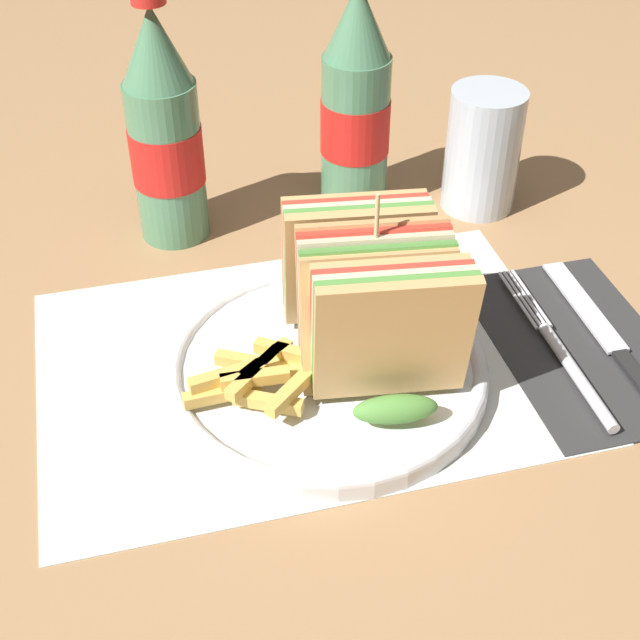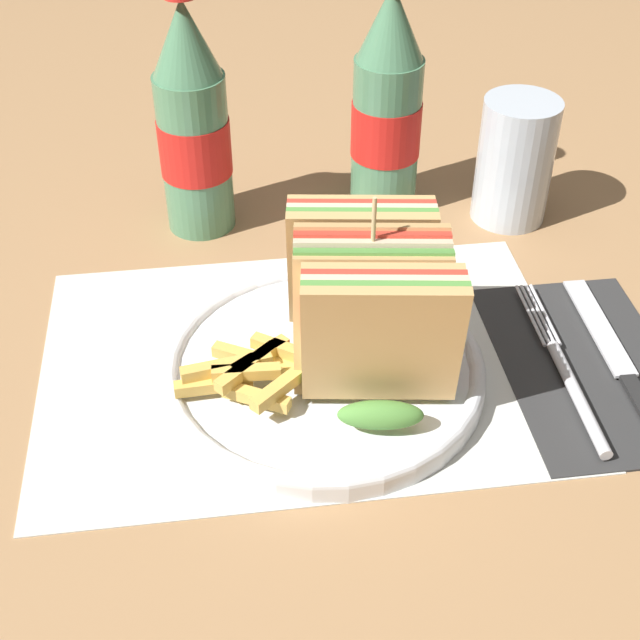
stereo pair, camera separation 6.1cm
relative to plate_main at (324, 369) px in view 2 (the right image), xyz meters
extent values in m
plane|color=#9E754C|center=(-0.01, -0.02, -0.01)|extent=(4.00, 4.00, 0.00)
cube|color=silver|center=(-0.01, 0.02, -0.01)|extent=(0.39, 0.27, 0.00)
cylinder|color=white|center=(0.00, 0.00, 0.00)|extent=(0.24, 0.24, 0.01)
torus|color=white|center=(0.00, 0.00, 0.00)|extent=(0.24, 0.24, 0.01)
cube|color=tan|center=(0.03, -0.05, 0.06)|extent=(0.11, 0.04, 0.10)
cube|color=#518E3D|center=(0.03, -0.05, 0.06)|extent=(0.11, 0.04, 0.10)
cube|color=beige|center=(0.03, -0.04, 0.06)|extent=(0.11, 0.04, 0.10)
cube|color=red|center=(0.03, -0.03, 0.06)|extent=(0.11, 0.04, 0.10)
cube|color=tan|center=(0.03, -0.02, 0.06)|extent=(0.11, 0.04, 0.10)
ellipsoid|color=#518E3D|center=(0.03, -0.07, 0.02)|extent=(0.06, 0.03, 0.02)
cube|color=tan|center=(0.03, -0.03, 0.06)|extent=(0.11, 0.04, 0.10)
cube|color=#518E3D|center=(0.03, -0.02, 0.06)|extent=(0.11, 0.04, 0.10)
cube|color=beige|center=(0.03, -0.01, 0.06)|extent=(0.11, 0.04, 0.10)
cube|color=red|center=(0.03, -0.01, 0.06)|extent=(0.11, 0.04, 0.10)
cube|color=tan|center=(0.03, 0.00, 0.06)|extent=(0.11, 0.04, 0.10)
ellipsoid|color=#518E3D|center=(0.03, -0.03, 0.02)|extent=(0.06, 0.03, 0.02)
cube|color=tan|center=(0.03, 0.03, 0.06)|extent=(0.11, 0.04, 0.10)
cube|color=#518E3D|center=(0.03, 0.04, 0.06)|extent=(0.11, 0.04, 0.10)
cube|color=beige|center=(0.03, 0.05, 0.06)|extent=(0.11, 0.04, 0.10)
cube|color=red|center=(0.03, 0.05, 0.06)|extent=(0.11, 0.04, 0.10)
cube|color=tan|center=(0.03, 0.06, 0.06)|extent=(0.11, 0.04, 0.10)
ellipsoid|color=#518E3D|center=(0.03, 0.01, 0.02)|extent=(0.06, 0.03, 0.02)
cylinder|color=tan|center=(0.03, 0.00, 0.08)|extent=(0.00, 0.00, 0.14)
cube|color=gold|center=(-0.05, -0.04, 0.01)|extent=(0.05, 0.03, 0.01)
cube|color=gold|center=(-0.05, 0.00, 0.01)|extent=(0.06, 0.04, 0.01)
cube|color=gold|center=(-0.08, -0.02, 0.01)|extent=(0.05, 0.01, 0.01)
cube|color=gold|center=(-0.03, -0.04, 0.02)|extent=(0.05, 0.05, 0.01)
cube|color=gold|center=(-0.07, -0.01, 0.02)|extent=(0.06, 0.02, 0.01)
cube|color=gold|center=(-0.06, -0.02, 0.02)|extent=(0.05, 0.04, 0.01)
cube|color=gold|center=(-0.06, -0.02, 0.02)|extent=(0.05, 0.01, 0.01)
cube|color=gold|center=(-0.05, -0.01, 0.02)|extent=(0.04, 0.04, 0.01)
cube|color=gold|center=(-0.03, 0.00, 0.02)|extent=(0.04, 0.03, 0.01)
cube|color=#2D2D2D|center=(0.20, -0.01, -0.01)|extent=(0.13, 0.21, 0.00)
cylinder|color=silver|center=(0.18, -0.05, 0.00)|extent=(0.01, 0.11, 0.01)
cylinder|color=silver|center=(0.17, 0.04, 0.00)|extent=(0.00, 0.08, 0.00)
cylinder|color=silver|center=(0.17, 0.04, 0.00)|extent=(0.00, 0.08, 0.00)
cylinder|color=silver|center=(0.18, 0.04, 0.00)|extent=(0.00, 0.08, 0.00)
cylinder|color=silver|center=(0.18, 0.04, 0.00)|extent=(0.00, 0.08, 0.00)
cube|color=silver|center=(0.22, 0.03, 0.00)|extent=(0.02, 0.12, 0.00)
cylinder|color=#4C7F5B|center=(-0.08, 0.22, 0.06)|extent=(0.06, 0.06, 0.14)
cylinder|color=red|center=(-0.08, 0.22, 0.07)|extent=(0.06, 0.06, 0.05)
cone|color=#4C7F5B|center=(-0.08, 0.22, 0.17)|extent=(0.06, 0.06, 0.06)
cylinder|color=#4C7F5B|center=(0.09, 0.23, 0.06)|extent=(0.06, 0.06, 0.14)
cylinder|color=red|center=(0.09, 0.23, 0.07)|extent=(0.06, 0.06, 0.05)
cone|color=#4C7F5B|center=(0.09, 0.23, 0.17)|extent=(0.06, 0.06, 0.06)
cylinder|color=silver|center=(0.20, 0.20, 0.05)|extent=(0.07, 0.07, 0.11)
cylinder|color=black|center=(0.20, 0.20, 0.02)|extent=(0.06, 0.06, 0.07)
camera|label=1|loc=(-0.13, -0.47, 0.44)|focal=50.00mm
camera|label=2|loc=(-0.07, -0.48, 0.44)|focal=50.00mm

